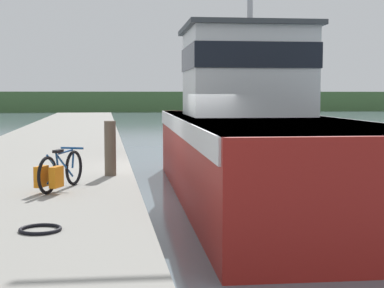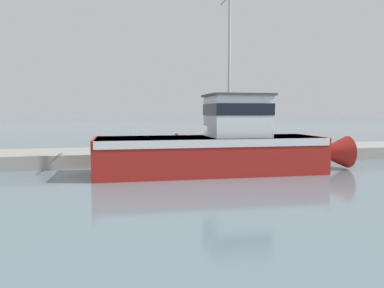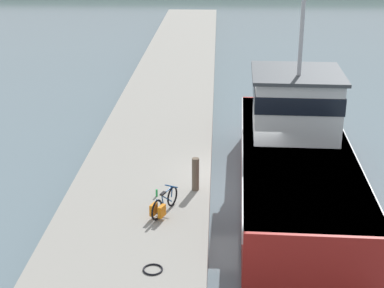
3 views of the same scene
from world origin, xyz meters
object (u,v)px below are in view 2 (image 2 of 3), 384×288
Objects in this scene: bicycle_touring at (146,146)px; water_bottle_by_bike at (165,148)px; mooring_post at (177,143)px; fishing_boat_main at (222,145)px.

bicycle_touring reaches higher than water_bottle_by_bike.
bicycle_touring is at bearing -76.25° from water_bottle_by_bike.
bicycle_touring is 2.04m from mooring_post.
fishing_boat_main reaches higher than water_bottle_by_bike.
mooring_post is (0.94, 1.80, 0.24)m from bicycle_touring.
mooring_post is at bearing 23.77° from water_bottle_by_bike.
water_bottle_by_bike is (-0.31, 1.25, -0.21)m from bicycle_touring.
fishing_boat_main reaches higher than bicycle_touring.
bicycle_touring is 1.38× the size of mooring_post.
fishing_boat_main is at bearing 61.72° from bicycle_touring.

